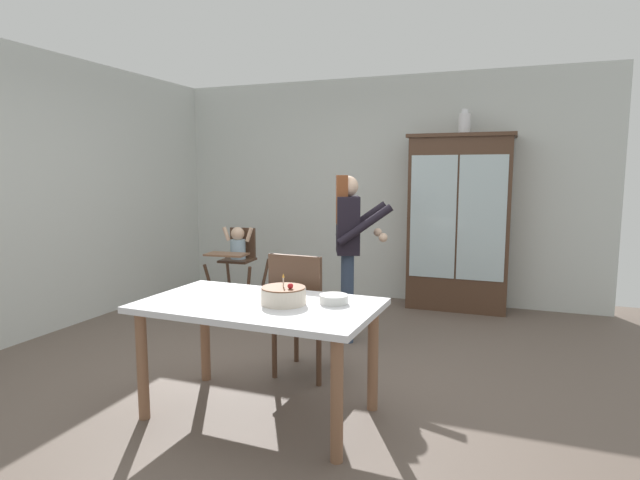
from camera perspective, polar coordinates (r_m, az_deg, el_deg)
name	(u,v)px	position (r m, az deg, el deg)	size (l,w,h in m)	color
ground_plane	(294,369)	(4.24, -2.92, -14.04)	(6.24, 6.24, 0.00)	#66564C
wall_back	(378,189)	(6.44, 6.40, 5.60)	(5.32, 0.06, 2.70)	silver
wall_left	(36,194)	(5.55, -28.85, 4.44)	(0.06, 5.32, 2.70)	silver
china_cabinet	(459,222)	(6.03, 15.07, 1.88)	(1.16, 0.48, 1.98)	#4C3323
ceramic_vase	(465,123)	(6.03, 15.67, 12.33)	(0.13, 0.13, 0.27)	white
high_chair_with_toddler	(238,253)	(5.89, -9.09, -1.43)	(0.62, 0.72, 0.95)	#4C3323
adult_person	(348,237)	(4.73, 3.16, 0.35)	(0.63, 0.62, 1.53)	#33425B
dining_table	(259,318)	(3.33, -6.73, -8.51)	(1.51, 0.90, 0.74)	silver
birthday_cake	(284,295)	(3.24, -4.05, -6.12)	(0.28, 0.28, 0.19)	beige
serving_bowl	(334,299)	(3.25, 1.53, -6.53)	(0.18, 0.18, 0.06)	silver
dining_chair_far_side	(301,306)	(3.91, -2.12, -7.34)	(0.47, 0.47, 0.96)	#4C3323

